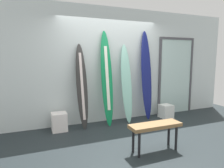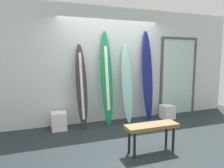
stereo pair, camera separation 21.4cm
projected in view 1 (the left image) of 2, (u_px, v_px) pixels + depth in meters
ground at (132, 138)px, 4.01m from camera, size 8.00×8.00×0.04m
wall_back at (108, 65)px, 5.02m from camera, size 7.20×0.20×2.80m
surfboard_charcoal at (82, 87)px, 4.47m from camera, size 0.26×0.43×1.91m
surfboard_emerald at (107, 79)px, 4.68m from camera, size 0.29×0.48×2.22m
surfboard_seafoam at (127, 84)px, 4.91m from camera, size 0.28×0.42×1.91m
surfboard_navy at (146, 75)px, 5.14m from camera, size 0.29×0.34×2.27m
display_block_left at (59, 122)px, 4.35m from camera, size 0.33×0.33×0.39m
display_block_center at (166, 111)px, 5.31m from camera, size 0.32×0.32×0.35m
glass_door at (176, 75)px, 5.71m from camera, size 1.16×0.06×2.14m
bench at (155, 128)px, 3.37m from camera, size 0.91×0.29×0.48m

